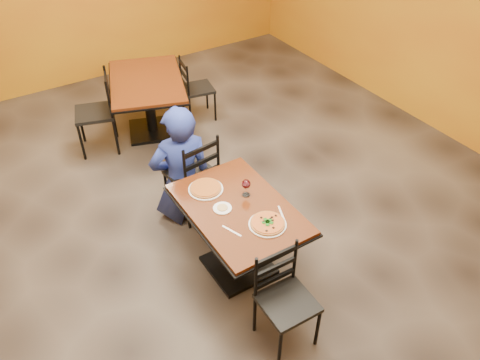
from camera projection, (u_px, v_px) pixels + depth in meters
floor at (212, 234)px, 4.84m from camera, size 7.00×8.00×0.01m
wall_right at (479, 21)px, 5.36m from camera, size 0.01×8.00×3.00m
table_main at (239, 224)px, 4.16m from camera, size 0.83×1.23×0.75m
table_second at (148, 93)px, 5.98m from camera, size 1.28×1.54×0.75m
chair_main_near at (288, 303)px, 3.65m from camera, size 0.41×0.41×0.87m
chair_main_far at (191, 174)px, 4.83m from camera, size 0.49×0.49×0.96m
chair_second_left at (94, 113)px, 5.73m from camera, size 0.56×0.56×0.99m
chair_second_right at (198, 89)px, 6.36m from camera, size 0.45×0.45×0.86m
diner at (181, 163)px, 4.71m from camera, size 0.70×0.54×1.27m
plate_main at (268, 224)px, 3.87m from camera, size 0.31×0.31×0.01m
pizza_main at (268, 223)px, 3.86m from camera, size 0.28×0.28×0.02m
plate_far at (206, 189)px, 4.22m from camera, size 0.31×0.31×0.01m
pizza_far at (206, 188)px, 4.21m from camera, size 0.28×0.28×0.02m
side_plate at (222, 208)px, 4.02m from camera, size 0.16×0.16×0.01m
dip at (222, 207)px, 4.02m from camera, size 0.09×0.09×0.01m
wine_glass at (246, 187)px, 4.11m from camera, size 0.08×0.08×0.18m
fork at (232, 231)px, 3.82m from camera, size 0.08×0.18×0.00m
knife at (282, 214)px, 3.97m from camera, size 0.09×0.20×0.00m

